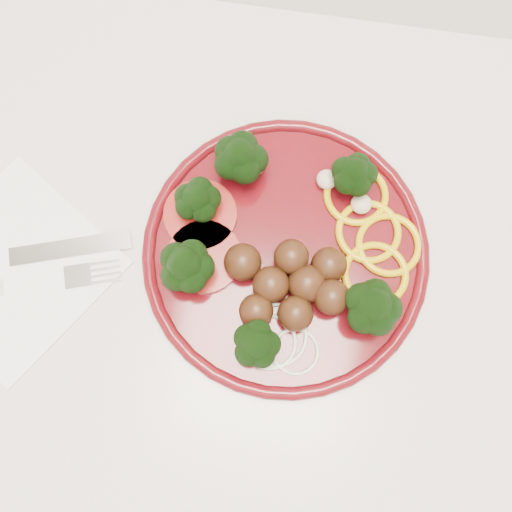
# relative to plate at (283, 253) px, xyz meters

# --- Properties ---
(counter) EXTENTS (2.40, 0.60, 0.90)m
(counter) POSITION_rel_plate_xyz_m (-0.01, -0.00, -0.47)
(counter) COLOR silver
(counter) RESTS_ON ground
(plate) EXTENTS (0.30, 0.30, 0.07)m
(plate) POSITION_rel_plate_xyz_m (0.00, 0.00, 0.00)
(plate) COLOR #50090F
(plate) RESTS_ON counter
(napkin) EXTENTS (0.25, 0.25, 0.00)m
(napkin) POSITION_rel_plate_xyz_m (-0.28, -0.05, -0.02)
(napkin) COLOR white
(napkin) RESTS_ON counter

